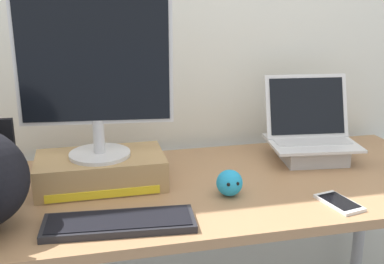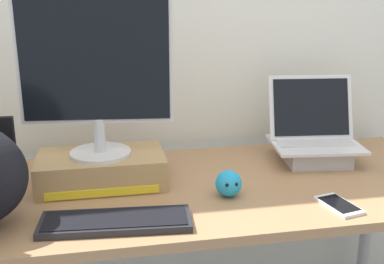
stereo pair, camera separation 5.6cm
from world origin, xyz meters
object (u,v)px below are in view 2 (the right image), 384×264
open_laptop (314,144)px  cell_phone (339,205)px  desktop_monitor (96,72)px  external_keyboard (116,221)px  toner_box_yellow (102,169)px  plush_toy (229,183)px

open_laptop → cell_phone: 0.40m
desktop_monitor → external_keyboard: (0.03, -0.30, -0.36)m
desktop_monitor → external_keyboard: size_ratio=1.21×
open_laptop → cell_phone: size_ratio=2.16×
toner_box_yellow → open_laptop: size_ratio=1.19×
desktop_monitor → open_laptop: size_ratio=1.47×
external_keyboard → desktop_monitor: bearing=101.0°
toner_box_yellow → plush_toy: 0.42m
external_keyboard → plush_toy: bearing=24.9°
external_keyboard → plush_toy: plush_toy is taller
toner_box_yellow → open_laptop: bearing=5.6°
desktop_monitor → plush_toy: size_ratio=6.14×
desktop_monitor → open_laptop: 0.84m
open_laptop → plush_toy: open_laptop is taller
toner_box_yellow → cell_phone: toner_box_yellow is taller
toner_box_yellow → open_laptop: (0.77, 0.08, 0.01)m
desktop_monitor → open_laptop: bearing=12.5°
external_keyboard → cell_phone: (0.65, -0.01, -0.01)m
desktop_monitor → cell_phone: bearing=-17.5°
external_keyboard → toner_box_yellow: bearing=101.0°
external_keyboard → cell_phone: bearing=4.0°
open_laptop → desktop_monitor: bearing=-167.7°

